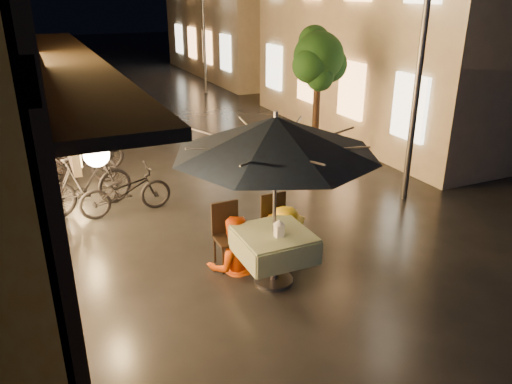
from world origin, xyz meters
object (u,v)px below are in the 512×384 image
patio_umbrella (276,135)px  table_lantern (279,227)px  streetlamp_near (422,47)px  person_yellow (285,209)px  cafe_table (274,244)px  person_orange (233,218)px  bicycle_0 (125,191)px

patio_umbrella → table_lantern: patio_umbrella is taller
streetlamp_near → person_yellow: bearing=-161.4°
cafe_table → table_lantern: size_ratio=3.96×
patio_umbrella → person_orange: 1.49m
patio_umbrella → person_yellow: bearing=50.3°
person_yellow → bicycle_0: person_yellow is taller
bicycle_0 → patio_umbrella: bearing=-158.4°
table_lantern → person_yellow: size_ratio=0.15×
streetlamp_near → person_yellow: size_ratio=2.60×
cafe_table → bicycle_0: size_ratio=0.59×
streetlamp_near → table_lantern: 4.59m
streetlamp_near → person_orange: streetlamp_near is taller
patio_umbrella → bicycle_0: patio_umbrella is taller
table_lantern → person_yellow: person_yellow is taller
person_orange → bicycle_0: bearing=-59.1°
cafe_table → bicycle_0: bearing=114.2°
cafe_table → bicycle_0: (-1.44, 3.22, -0.14)m
person_yellow → bicycle_0: (-1.91, 2.66, -0.37)m
patio_umbrella → table_lantern: 1.24m
cafe_table → bicycle_0: 3.53m
streetlamp_near → patio_umbrella: bearing=-156.0°
patio_umbrella → person_yellow: (0.47, 0.56, -1.33)m
table_lantern → person_orange: person_orange is taller
cafe_table → patio_umbrella: (0.00, 0.00, 1.56)m
patio_umbrella → table_lantern: size_ratio=10.90×
table_lantern → patio_umbrella: bearing=90.0°
person_orange → bicycle_0: size_ratio=0.98×
person_orange → bicycle_0: (-1.06, 2.65, -0.38)m
person_yellow → bicycle_0: 3.29m
streetlamp_near → table_lantern: bearing=-154.2°
table_lantern → person_orange: (-0.38, 0.72, -0.10)m
person_orange → bicycle_0: 2.88m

